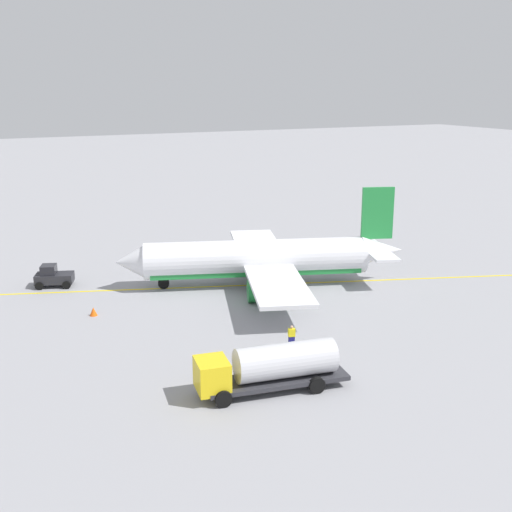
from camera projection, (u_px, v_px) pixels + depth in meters
name	position (u px, v px, depth m)	size (l,w,h in m)	color
ground_plane	(256.00, 285.00, 63.42)	(400.00, 400.00, 0.00)	#939399
airplane	(261.00, 259.00, 62.79)	(28.17, 27.22, 9.61)	white
fuel_tanker	(270.00, 366.00, 41.10)	(10.30, 4.02, 3.15)	#2D2D33
pushback_tug	(53.00, 277.00, 62.73)	(4.06, 3.28, 2.20)	#232328
refueling_worker	(292.00, 336.00, 48.30)	(0.60, 0.48, 1.71)	navy
safety_cone_nose	(93.00, 312.00, 54.92)	(0.66, 0.66, 0.74)	#F2590F
taxi_line_marking	(256.00, 285.00, 63.41)	(79.04, 0.30, 0.01)	yellow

